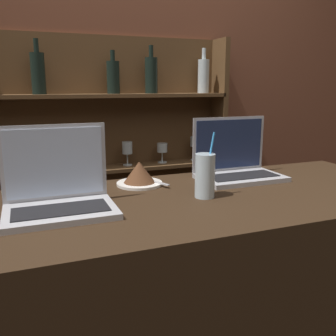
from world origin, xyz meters
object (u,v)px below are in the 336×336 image
at_px(laptop_far, 236,164).
at_px(water_glass, 205,176).
at_px(cake_plate, 139,174).
at_px(laptop_near, 58,192).

height_order(laptop_far, water_glass, laptop_far).
bearing_deg(water_glass, laptop_far, 39.29).
bearing_deg(laptop_far, cake_plate, 175.02).
height_order(laptop_near, laptop_far, laptop_near).
distance_m(laptop_far, cake_plate, 0.40).
bearing_deg(cake_plate, laptop_near, -147.46).
distance_m(laptop_near, laptop_far, 0.73).
bearing_deg(laptop_near, water_glass, -3.88).
height_order(laptop_near, water_glass, laptop_near).
bearing_deg(water_glass, laptop_near, 176.12).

